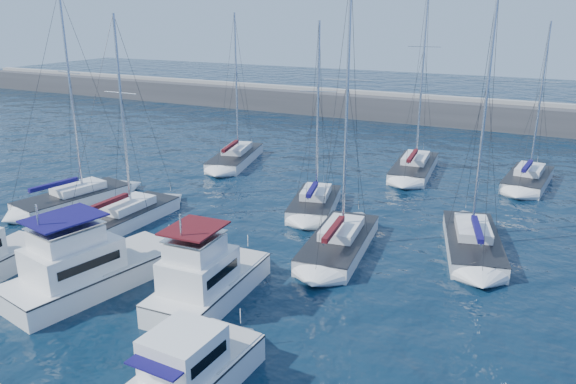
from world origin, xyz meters
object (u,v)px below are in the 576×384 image
at_px(motor_yacht_stbd_inner, 206,281).
at_px(sailboat_mid_e, 472,242).
at_px(sailboat_back_b, 414,167).
at_px(sailboat_back_a, 236,157).
at_px(sailboat_mid_b, 123,217).
at_px(motor_yacht_stbd_outer, 193,370).
at_px(sailboat_back_c, 528,179).
at_px(sailboat_mid_c, 315,203).
at_px(sailboat_mid_a, 74,198).
at_px(motor_yacht_port_inner, 87,269).
at_px(sailboat_mid_d, 339,242).

height_order(motor_yacht_stbd_inner, sailboat_mid_e, sailboat_mid_e).
bearing_deg(sailboat_back_b, sailboat_mid_e, -69.06).
distance_m(sailboat_mid_e, sailboat_back_a, 26.19).
xyz_separation_m(motor_yacht_stbd_inner, sailboat_back_a, (-12.80, 23.65, -0.63)).
xyz_separation_m(motor_yacht_stbd_inner, sailboat_mid_b, (-11.18, 6.41, -0.62)).
bearing_deg(motor_yacht_stbd_outer, sailboat_back_b, 92.56).
relative_size(sailboat_mid_b, sailboat_back_c, 1.05).
height_order(sailboat_mid_c, sailboat_back_a, sailboat_back_a).
bearing_deg(sailboat_back_c, sailboat_back_a, -164.70).
bearing_deg(sailboat_mid_c, sailboat_mid_a, -171.00).
xyz_separation_m(motor_yacht_stbd_inner, sailboat_back_b, (3.41, 27.67, -0.59)).
bearing_deg(motor_yacht_port_inner, motor_yacht_stbd_outer, -12.12).
relative_size(sailboat_back_a, sailboat_back_b, 0.80).
height_order(motor_yacht_port_inner, sailboat_mid_c, sailboat_mid_c).
distance_m(sailboat_mid_b, sailboat_mid_c, 13.48).
relative_size(sailboat_mid_a, sailboat_mid_c, 1.14).
height_order(sailboat_mid_e, sailboat_back_b, sailboat_back_b).
xyz_separation_m(sailboat_mid_a, sailboat_back_c, (30.00, 20.50, -0.02)).
relative_size(motor_yacht_stbd_outer, sailboat_back_c, 0.43).
relative_size(motor_yacht_port_inner, sailboat_back_b, 0.56).
relative_size(sailboat_mid_c, sailboat_back_c, 1.01).
bearing_deg(sailboat_mid_a, sailboat_mid_c, 34.76).
bearing_deg(sailboat_mid_a, sailboat_back_c, 46.24).
height_order(sailboat_mid_a, sailboat_mid_e, sailboat_mid_e).
bearing_deg(sailboat_mid_a, sailboat_mid_b, -0.69).
xyz_separation_m(sailboat_mid_a, sailboat_mid_c, (16.60, 7.00, -0.00)).
xyz_separation_m(motor_yacht_stbd_outer, sailboat_back_b, (-0.09, 33.65, -0.40)).
relative_size(motor_yacht_stbd_inner, sailboat_mid_e, 0.48).
height_order(sailboat_mid_c, sailboat_mid_d, sailboat_mid_d).
bearing_deg(sailboat_back_c, sailboat_back_b, -171.39).
xyz_separation_m(sailboat_mid_b, sailboat_back_b, (14.58, 21.27, 0.03)).
relative_size(motor_yacht_stbd_inner, sailboat_mid_b, 0.55).
bearing_deg(motor_yacht_stbd_outer, sailboat_mid_b, 142.23).
xyz_separation_m(sailboat_mid_c, sailboat_back_a, (-12.21, 8.90, -0.02)).
bearing_deg(sailboat_mid_b, motor_yacht_stbd_outer, -38.65).
xyz_separation_m(sailboat_mid_e, sailboat_back_a, (-23.68, 11.18, -0.03)).
height_order(sailboat_mid_a, sailboat_back_b, sailboat_back_b).
bearing_deg(sailboat_back_c, sailboat_mid_b, -132.56).
bearing_deg(sailboat_mid_d, sailboat_back_b, 84.13).
xyz_separation_m(motor_yacht_port_inner, sailboat_mid_a, (-10.88, 9.37, -0.60)).
height_order(motor_yacht_stbd_inner, sailboat_mid_b, sailboat_mid_b).
relative_size(sailboat_mid_b, sailboat_mid_d, 0.86).
xyz_separation_m(sailboat_mid_a, sailboat_mid_d, (20.84, 1.08, 0.00)).
distance_m(sailboat_mid_c, sailboat_mid_e, 11.70).
bearing_deg(motor_yacht_stbd_outer, sailboat_mid_c, 103.56).
height_order(motor_yacht_port_inner, sailboat_mid_e, sailboat_mid_e).
distance_m(sailboat_mid_a, sailboat_back_a, 16.49).
relative_size(sailboat_mid_e, sailboat_back_a, 1.16).
relative_size(sailboat_mid_d, sailboat_back_c, 1.21).
height_order(sailboat_mid_a, sailboat_back_a, sailboat_mid_a).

